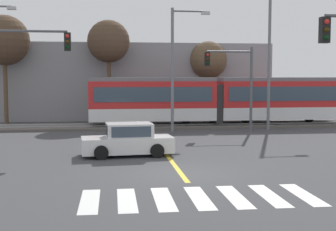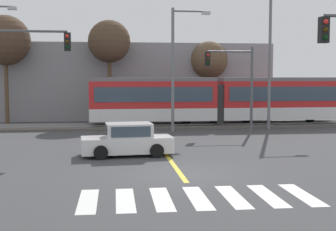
{
  "view_description": "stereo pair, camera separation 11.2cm",
  "coord_description": "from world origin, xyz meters",
  "px_view_note": "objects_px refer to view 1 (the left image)",
  "views": [
    {
      "loc": [
        -2.75,
        -17.3,
        3.69
      ],
      "look_at": [
        0.46,
        7.35,
        1.6
      ],
      "focal_mm": 50.0,
      "sensor_mm": 36.0,
      "label": 1
    },
    {
      "loc": [
        -2.64,
        -17.31,
        3.69
      ],
      "look_at": [
        0.46,
        7.35,
        1.6
      ],
      "focal_mm": 50.0,
      "sensor_mm": 36.0,
      "label": 2
    }
  ],
  "objects_px": {
    "light_rail_tram": "(216,99)",
    "bare_tree_west": "(108,42)",
    "bare_tree_east": "(208,61)",
    "traffic_light_mid_left": "(14,66)",
    "bare_tree_far_west": "(4,41)",
    "sedan_crossing": "(128,141)",
    "traffic_light_far_right": "(235,75)",
    "street_lamp_east": "(272,51)",
    "street_lamp_centre": "(176,61)"
  },
  "relations": [
    {
      "from": "street_lamp_centre",
      "to": "bare_tree_west",
      "type": "bearing_deg",
      "value": 122.06
    },
    {
      "from": "street_lamp_centre",
      "to": "bare_tree_far_west",
      "type": "bearing_deg",
      "value": 150.18
    },
    {
      "from": "traffic_light_far_right",
      "to": "street_lamp_east",
      "type": "xyz_separation_m",
      "value": [
        2.8,
        0.83,
        1.63
      ]
    },
    {
      "from": "light_rail_tram",
      "to": "bare_tree_west",
      "type": "distance_m",
      "value": 9.72
    },
    {
      "from": "bare_tree_far_west",
      "to": "traffic_light_far_right",
      "type": "bearing_deg",
      "value": -24.79
    },
    {
      "from": "street_lamp_centre",
      "to": "traffic_light_mid_left",
      "type": "bearing_deg",
      "value": -143.22
    },
    {
      "from": "light_rail_tram",
      "to": "traffic_light_mid_left",
      "type": "distance_m",
      "value": 16.07
    },
    {
      "from": "traffic_light_mid_left",
      "to": "bare_tree_far_west",
      "type": "distance_m",
      "value": 14.37
    },
    {
      "from": "traffic_light_mid_left",
      "to": "bare_tree_far_west",
      "type": "height_order",
      "value": "bare_tree_far_west"
    },
    {
      "from": "traffic_light_far_right",
      "to": "street_lamp_centre",
      "type": "xyz_separation_m",
      "value": [
        -3.85,
        0.41,
        0.93
      ]
    },
    {
      "from": "light_rail_tram",
      "to": "street_lamp_east",
      "type": "relative_size",
      "value": 1.94
    },
    {
      "from": "traffic_light_mid_left",
      "to": "bare_tree_west",
      "type": "bearing_deg",
      "value": 71.28
    },
    {
      "from": "light_rail_tram",
      "to": "sedan_crossing",
      "type": "distance_m",
      "value": 13.98
    },
    {
      "from": "bare_tree_far_west",
      "to": "bare_tree_west",
      "type": "bearing_deg",
      "value": -0.56
    },
    {
      "from": "traffic_light_far_right",
      "to": "bare_tree_west",
      "type": "height_order",
      "value": "bare_tree_west"
    },
    {
      "from": "bare_tree_west",
      "to": "sedan_crossing",
      "type": "bearing_deg",
      "value": -87.22
    },
    {
      "from": "street_lamp_east",
      "to": "bare_tree_far_west",
      "type": "xyz_separation_m",
      "value": [
        -18.98,
        6.64,
        1.04
      ]
    },
    {
      "from": "sedan_crossing",
      "to": "traffic_light_far_right",
      "type": "height_order",
      "value": "traffic_light_far_right"
    },
    {
      "from": "traffic_light_far_right",
      "to": "street_lamp_east",
      "type": "bearing_deg",
      "value": 16.47
    },
    {
      "from": "bare_tree_far_west",
      "to": "bare_tree_east",
      "type": "xyz_separation_m",
      "value": [
        16.25,
        1.24,
        -1.41
      ]
    },
    {
      "from": "light_rail_tram",
      "to": "traffic_light_far_right",
      "type": "bearing_deg",
      "value": -83.3
    },
    {
      "from": "traffic_light_far_right",
      "to": "light_rail_tram",
      "type": "bearing_deg",
      "value": 96.7
    },
    {
      "from": "bare_tree_far_west",
      "to": "bare_tree_west",
      "type": "height_order",
      "value": "bare_tree_far_west"
    },
    {
      "from": "light_rail_tram",
      "to": "bare_tree_east",
      "type": "bearing_deg",
      "value": 84.53
    },
    {
      "from": "street_lamp_centre",
      "to": "street_lamp_east",
      "type": "xyz_separation_m",
      "value": [
        6.66,
        0.42,
        0.7
      ]
    },
    {
      "from": "bare_tree_east",
      "to": "traffic_light_far_right",
      "type": "bearing_deg",
      "value": -90.49
    },
    {
      "from": "light_rail_tram",
      "to": "street_lamp_centre",
      "type": "height_order",
      "value": "street_lamp_centre"
    },
    {
      "from": "traffic_light_mid_left",
      "to": "bare_tree_east",
      "type": "bearing_deg",
      "value": 49.28
    },
    {
      "from": "street_lamp_centre",
      "to": "traffic_light_far_right",
      "type": "bearing_deg",
      "value": -6.02
    },
    {
      "from": "light_rail_tram",
      "to": "bare_tree_east",
      "type": "xyz_separation_m",
      "value": [
        0.49,
        5.15,
        2.96
      ]
    },
    {
      "from": "light_rail_tram",
      "to": "traffic_light_mid_left",
      "type": "bearing_deg",
      "value": -141.53
    },
    {
      "from": "light_rail_tram",
      "to": "traffic_light_far_right",
      "type": "distance_m",
      "value": 3.97
    },
    {
      "from": "light_rail_tram",
      "to": "bare_tree_west",
      "type": "xyz_separation_m",
      "value": [
        -7.81,
        3.83,
        4.34
      ]
    },
    {
      "from": "traffic_light_mid_left",
      "to": "bare_tree_far_west",
      "type": "xyz_separation_m",
      "value": [
        -3.29,
        13.82,
        2.21
      ]
    },
    {
      "from": "street_lamp_east",
      "to": "bare_tree_east",
      "type": "xyz_separation_m",
      "value": [
        -2.73,
        7.88,
        -0.37
      ]
    },
    {
      "from": "street_lamp_centre",
      "to": "bare_tree_east",
      "type": "distance_m",
      "value": 9.19
    },
    {
      "from": "bare_tree_west",
      "to": "bare_tree_east",
      "type": "height_order",
      "value": "bare_tree_west"
    },
    {
      "from": "traffic_light_far_right",
      "to": "street_lamp_centre",
      "type": "relative_size",
      "value": 0.69
    },
    {
      "from": "bare_tree_west",
      "to": "bare_tree_east",
      "type": "bearing_deg",
      "value": 9.03
    },
    {
      "from": "light_rail_tram",
      "to": "bare_tree_west",
      "type": "bearing_deg",
      "value": 153.88
    },
    {
      "from": "sedan_crossing",
      "to": "bare_tree_east",
      "type": "height_order",
      "value": "bare_tree_east"
    },
    {
      "from": "street_lamp_east",
      "to": "bare_tree_far_west",
      "type": "distance_m",
      "value": 20.14
    },
    {
      "from": "sedan_crossing",
      "to": "street_lamp_centre",
      "type": "height_order",
      "value": "street_lamp_centre"
    },
    {
      "from": "traffic_light_far_right",
      "to": "bare_tree_far_west",
      "type": "height_order",
      "value": "bare_tree_far_west"
    },
    {
      "from": "sedan_crossing",
      "to": "street_lamp_east",
      "type": "xyz_separation_m",
      "value": [
        10.26,
        9.27,
        4.68
      ]
    },
    {
      "from": "traffic_light_mid_left",
      "to": "traffic_light_far_right",
      "type": "relative_size",
      "value": 1.13
    },
    {
      "from": "sedan_crossing",
      "to": "light_rail_tram",
      "type": "bearing_deg",
      "value": 59.59
    },
    {
      "from": "light_rail_tram",
      "to": "bare_tree_west",
      "type": "relative_size",
      "value": 2.28
    },
    {
      "from": "bare_tree_far_west",
      "to": "street_lamp_centre",
      "type": "bearing_deg",
      "value": -29.82
    },
    {
      "from": "sedan_crossing",
      "to": "bare_tree_far_west",
      "type": "relative_size",
      "value": 0.51
    }
  ]
}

